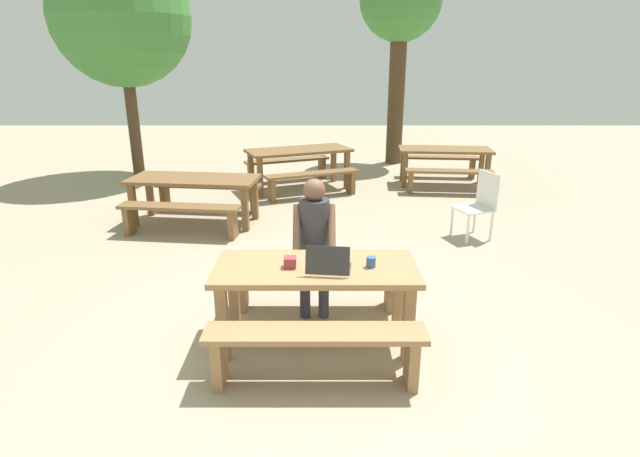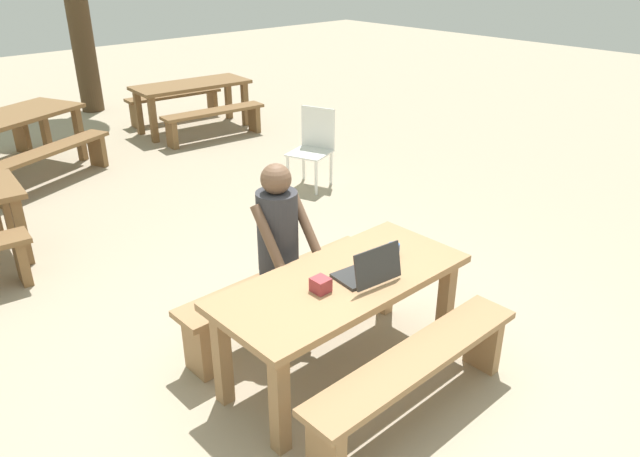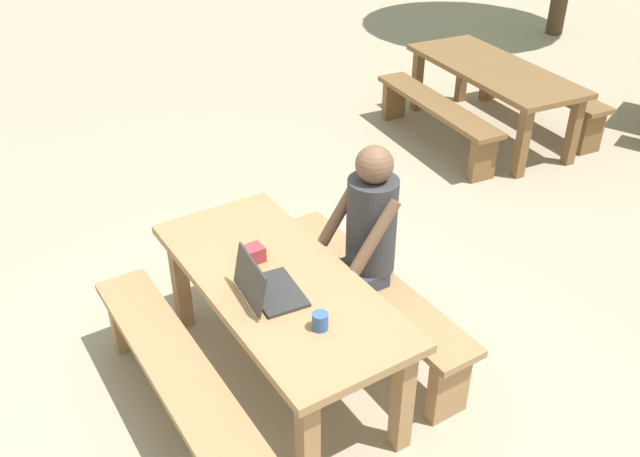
{
  "view_description": "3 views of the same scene",
  "coord_description": "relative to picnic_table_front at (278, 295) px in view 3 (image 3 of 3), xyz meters",
  "views": [
    {
      "loc": [
        0.04,
        -3.96,
        2.41
      ],
      "look_at": [
        0.03,
        0.25,
        0.98
      ],
      "focal_mm": 28.39,
      "sensor_mm": 36.0,
      "label": 1
    },
    {
      "loc": [
        -2.37,
        -2.36,
        2.66
      ],
      "look_at": [
        0.03,
        0.25,
        0.98
      ],
      "focal_mm": 33.83,
      "sensor_mm": 36.0,
      "label": 2
    },
    {
      "loc": [
        2.63,
        -1.4,
        2.95
      ],
      "look_at": [
        0.03,
        0.25,
        0.98
      ],
      "focal_mm": 38.69,
      "sensor_mm": 36.0,
      "label": 3
    }
  ],
  "objects": [
    {
      "name": "bench_far",
      "position": [
        0.0,
        0.63,
        -0.26
      ],
      "size": [
        1.67,
        0.3,
        0.47
      ],
      "color": "#9E754C",
      "rests_on": "ground"
    },
    {
      "name": "ground_plane",
      "position": [
        0.0,
        0.0,
        -0.61
      ],
      "size": [
        30.0,
        30.0,
        0.0
      ],
      "primitive_type": "plane",
      "color": "tan"
    },
    {
      "name": "picnic_table_front",
      "position": [
        0.0,
        0.0,
        0.0
      ],
      "size": [
        1.73,
        0.76,
        0.73
      ],
      "color": "#9E754C",
      "rests_on": "ground"
    },
    {
      "name": "picnic_table_rear",
      "position": [
        -1.85,
        3.42,
        -0.01
      ],
      "size": [
        1.98,
        1.0,
        0.7
      ],
      "rotation": [
        0.0,
        0.0,
        -0.12
      ],
      "color": "brown",
      "rests_on": "ground"
    },
    {
      "name": "laptop",
      "position": [
        0.11,
        -0.13,
        0.18
      ],
      "size": [
        0.39,
        0.32,
        0.25
      ],
      "rotation": [
        0.0,
        0.0,
        3.03
      ],
      "color": "#2D2D2D",
      "rests_on": "picnic_table_front"
    },
    {
      "name": "small_pouch",
      "position": [
        -0.22,
        -0.03,
        0.16
      ],
      "size": [
        0.1,
        0.11,
        0.09
      ],
      "color": "#993338",
      "rests_on": "picnic_table_front"
    },
    {
      "name": "bench_rear_north",
      "position": [
        -1.78,
        4.04,
        -0.27
      ],
      "size": [
        1.73,
        0.5,
        0.45
      ],
      "rotation": [
        0.0,
        0.0,
        -0.12
      ],
      "color": "brown",
      "rests_on": "ground"
    },
    {
      "name": "person_seated",
      "position": [
        -0.02,
        0.6,
        0.17
      ],
      "size": [
        0.4,
        0.4,
        1.34
      ],
      "color": "#333847",
      "rests_on": "ground"
    },
    {
      "name": "coffee_mug",
      "position": [
        0.47,
        -0.02,
        0.16
      ],
      "size": [
        0.08,
        0.08,
        0.09
      ],
      "color": "#335693",
      "rests_on": "picnic_table_front"
    },
    {
      "name": "bench_near",
      "position": [
        0.0,
        -0.63,
        -0.26
      ],
      "size": [
        1.67,
        0.3,
        0.47
      ],
      "color": "#9E754C",
      "rests_on": "ground"
    },
    {
      "name": "bench_rear_south",
      "position": [
        -1.93,
        2.8,
        -0.27
      ],
      "size": [
        1.73,
        0.5,
        0.45
      ],
      "rotation": [
        0.0,
        0.0,
        -0.12
      ],
      "color": "brown",
      "rests_on": "ground"
    }
  ]
}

